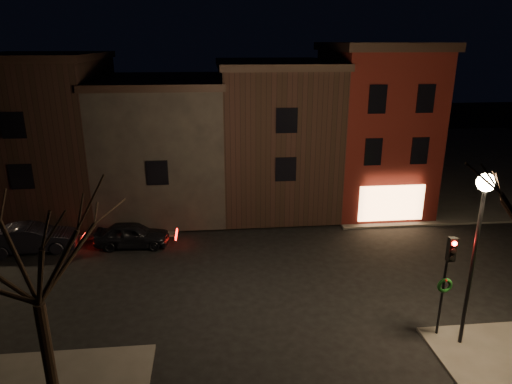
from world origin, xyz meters
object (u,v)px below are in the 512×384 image
Objects in this scene: street_lamp_near at (481,214)px; bare_tree_left at (27,237)px; parked_car_b at (32,238)px; traffic_signal at (447,271)px; parked_car_a at (132,235)px.

bare_tree_left reaches higher than street_lamp_near.
bare_tree_left is at bearing -164.70° from parked_car_b.
traffic_signal is 0.54× the size of bare_tree_left.
traffic_signal is 16.02m from parked_car_a.
parked_car_a is (0.85, 10.96, -4.75)m from bare_tree_left.
traffic_signal is (-0.60, 0.49, -2.37)m from street_lamp_near.
bare_tree_left reaches higher than parked_car_b.
parked_car_a is 5.21m from parked_car_b.
street_lamp_near is 21.48m from parked_car_b.
parked_car_b is (-17.96, 9.37, -2.06)m from traffic_signal.
bare_tree_left is 12.61m from parked_car_b.
parked_car_b is (-5.21, -0.10, 0.07)m from parked_car_a.
traffic_signal is 13.93m from bare_tree_left.
traffic_signal is at bearing 140.63° from street_lamp_near.
parked_car_b is at bearing 111.87° from bare_tree_left.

